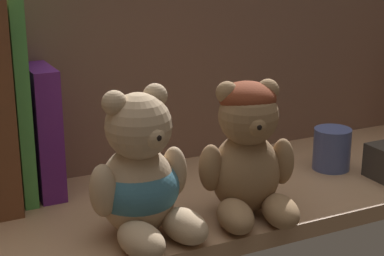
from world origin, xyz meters
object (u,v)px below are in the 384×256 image
Objects in this scene: book_7 at (42,130)px; teddy_bear_larger at (140,179)px; book_6 at (16,100)px; pillar_candle at (333,149)px; teddy_bear_smaller at (248,153)px.

teddy_bear_larger reaches higher than book_7.
pillar_candle is (39.21, -9.77, -9.18)cm from book_6.
book_6 is 1.52× the size of book_7.
teddy_bear_smaller is at bearing -37.92° from book_6.
teddy_bear_larger reaches higher than pillar_candle.
teddy_bear_larger is at bearing 177.57° from teddy_bear_smaller.
pillar_candle is (30.28, 6.49, -3.46)cm from teddy_bear_larger.
teddy_bear_larger is (6.16, -16.26, -1.63)cm from book_7.
book_6 is 41.44cm from pillar_candle.
book_7 is at bearing 110.76° from teddy_bear_larger.
book_7 is at bearing 0.00° from book_6.
teddy_bear_smaller is 19.53cm from pillar_candle.
pillar_candle is at bearing -15.01° from book_7.
book_6 is at bearing 118.80° from teddy_bear_larger.
teddy_bear_larger is at bearing -69.24° from book_7.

